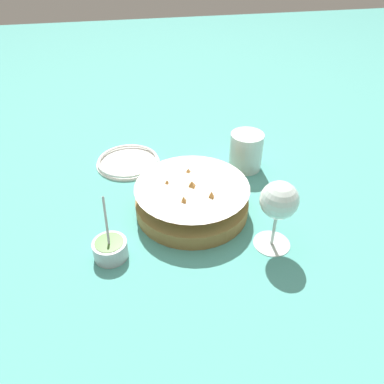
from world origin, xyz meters
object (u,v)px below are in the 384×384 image
at_px(food_basket, 192,200).
at_px(wine_glass, 279,202).
at_px(side_plate, 128,161).
at_px(beer_mug, 246,152).
at_px(sauce_cup, 110,248).

relative_size(food_basket, wine_glass, 1.66).
relative_size(food_basket, side_plate, 1.50).
relative_size(beer_mug, side_plate, 0.73).
bearing_deg(side_plate, wine_glass, -143.01).
bearing_deg(sauce_cup, side_plate, -8.91).
bearing_deg(beer_mug, sauce_cup, 125.98).
relative_size(wine_glass, side_plate, 0.90).
bearing_deg(sauce_cup, food_basket, -59.66).
height_order(beer_mug, side_plate, beer_mug).
height_order(food_basket, sauce_cup, sauce_cup).
bearing_deg(side_plate, beer_mug, -103.90).
distance_m(sauce_cup, beer_mug, 0.46).
relative_size(sauce_cup, wine_glass, 0.79).
height_order(food_basket, wine_glass, wine_glass).
distance_m(food_basket, sauce_cup, 0.22).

